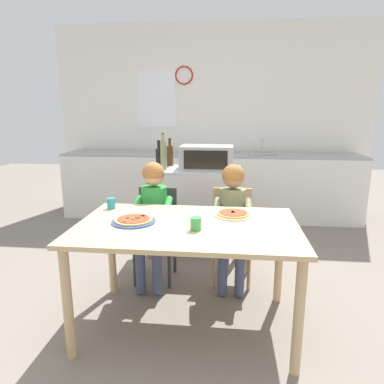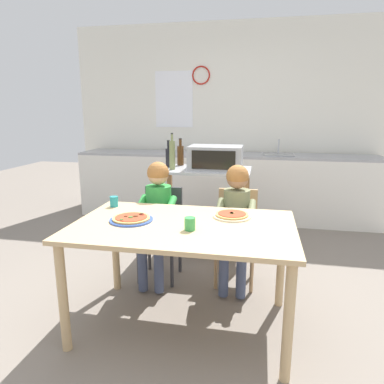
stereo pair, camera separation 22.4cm
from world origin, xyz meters
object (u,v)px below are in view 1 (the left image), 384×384
bottle_clear_vinegar (159,157)px  drinking_cup_teal (111,203)px  bottle_slim_sauce (163,155)px  dining_table (187,237)px  child_in_green_shirt (153,210)px  dining_chair_left (156,227)px  pizza_plate_blue_rimmed (134,221)px  pizza_plate_cream (233,214)px  toaster_oven (207,157)px  child_in_olive_shirt (232,211)px  bottle_tall_green_wine (170,155)px  drinking_cup_green (196,224)px  kitchen_island_cart (195,198)px  dining_chair_right (232,228)px

bottle_clear_vinegar → drinking_cup_teal: size_ratio=3.47×
bottle_slim_sauce → bottle_clear_vinegar: bearing=118.7°
dining_table → child_in_green_shirt: size_ratio=1.40×
dining_chair_left → pizza_plate_blue_rimmed: size_ratio=2.73×
pizza_plate_cream → drinking_cup_teal: bearing=174.2°
toaster_oven → child_in_olive_shirt: toaster_oven is taller
bottle_tall_green_wine → drinking_cup_green: bearing=-75.0°
toaster_oven → kitchen_island_cart: bearing=174.3°
kitchen_island_cart → pizza_plate_blue_rimmed: (-0.29, -1.34, 0.17)m
child_in_green_shirt → toaster_oven: bearing=61.1°
child_in_green_shirt → pizza_plate_blue_rimmed: size_ratio=3.54×
pizza_plate_blue_rimmed → drinking_cup_green: drinking_cup_green is taller
dining_chair_left → child_in_green_shirt: size_ratio=0.77×
child_in_green_shirt → dining_table: bearing=-58.5°
kitchen_island_cart → bottle_slim_sauce: size_ratio=2.58×
dining_table → drinking_cup_teal: bearing=153.4°
toaster_oven → dining_chair_left: bearing=-123.4°
bottle_slim_sauce → pizza_plate_blue_rimmed: bearing=-88.8°
bottle_clear_vinegar → dining_table: size_ratio=0.19×
drinking_cup_teal → toaster_oven: bearing=56.7°
bottle_clear_vinegar → pizza_plate_cream: size_ratio=1.07×
dining_chair_right → pizza_plate_cream: size_ratio=3.04×
child_in_green_shirt → child_in_olive_shirt: bearing=3.7°
dining_chair_left → child_in_olive_shirt: (0.67, -0.08, 0.19)m
pizza_plate_cream → child_in_olive_shirt: bearing=90.0°
bottle_clear_vinegar → bottle_slim_sauce: (0.07, -0.13, 0.04)m
bottle_slim_sauce → child_in_green_shirt: bottle_slim_sauce is taller
bottle_clear_vinegar → pizza_plate_blue_rimmed: bottle_clear_vinegar is taller
dining_chair_left → pizza_plate_cream: 0.88m
child_in_green_shirt → drinking_cup_teal: size_ratio=12.82×
bottle_tall_green_wine → child_in_green_shirt: bottle_tall_green_wine is taller
drinking_cup_teal → bottle_clear_vinegar: bearing=81.2°
dining_chair_right → child_in_olive_shirt: child_in_olive_shirt is taller
bottle_clear_vinegar → pizza_plate_cream: bearing=-56.4°
bottle_tall_green_wine → dining_chair_right: (0.68, -0.78, -0.54)m
dining_chair_left → drinking_cup_teal: (-0.26, -0.40, 0.32)m
kitchen_island_cart → drinking_cup_green: bearing=-84.2°
dining_table → toaster_oven: bearing=88.3°
kitchen_island_cart → dining_chair_right: (0.38, -0.58, -0.12)m
dining_chair_left → pizza_plate_cream: bearing=-36.5°
toaster_oven → drinking_cup_teal: size_ratio=6.45×
dining_chair_left → pizza_plate_cream: size_ratio=3.04×
kitchen_island_cart → pizza_plate_blue_rimmed: 1.38m
dining_chair_right → drinking_cup_teal: drinking_cup_teal is taller
dining_chair_right → dining_table: bearing=-111.9°
toaster_oven → child_in_green_shirt: (-0.41, -0.73, -0.35)m
bottle_slim_sauce → pizza_plate_cream: size_ratio=1.38×
toaster_oven → bottle_clear_vinegar: 0.50m
bottle_slim_sauce → dining_chair_left: 0.79m
pizza_plate_cream → dining_chair_left: bearing=143.5°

